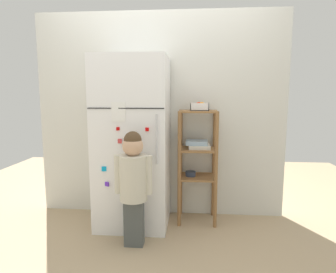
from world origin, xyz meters
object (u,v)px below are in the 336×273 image
at_px(fruit_bin, 199,107).
at_px(pantry_shelf_unit, 197,155).
at_px(child_standing, 133,177).
at_px(refrigerator, 133,143).

bearing_deg(fruit_bin, pantry_shelf_unit, -129.37).
xyz_separation_m(child_standing, fruit_bin, (0.56, 0.58, 0.58)).
relative_size(refrigerator, child_standing, 1.66).
distance_m(refrigerator, fruit_bin, 0.76).
bearing_deg(refrigerator, fruit_bin, 12.34).
bearing_deg(refrigerator, pantry_shelf_unit, 11.13).
distance_m(refrigerator, child_standing, 0.50).
height_order(child_standing, fruit_bin, fruit_bin).
height_order(child_standing, pantry_shelf_unit, pantry_shelf_unit).
distance_m(pantry_shelf_unit, fruit_bin, 0.49).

